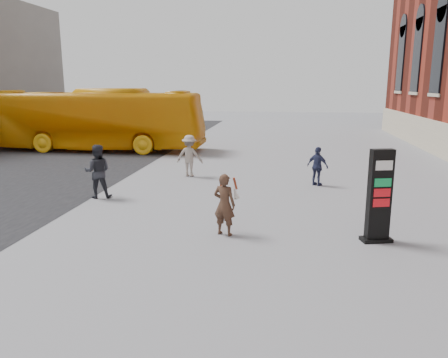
# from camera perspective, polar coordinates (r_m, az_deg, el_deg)

# --- Properties ---
(ground) EXTENTS (100.00, 100.00, 0.00)m
(ground) POSITION_cam_1_polar(r_m,az_deg,el_deg) (10.60, -0.07, -8.47)
(ground) COLOR #9E9EA3
(info_pylon) EXTENTS (0.79, 0.53, 2.27)m
(info_pylon) POSITION_cam_1_polar(r_m,az_deg,el_deg) (11.08, 19.62, -2.14)
(info_pylon) COLOR black
(info_pylon) RESTS_ON ground
(woman) EXTENTS (0.72, 0.68, 1.59)m
(woman) POSITION_cam_1_polar(r_m,az_deg,el_deg) (10.99, 0.08, -3.24)
(woman) COLOR #3B281B
(woman) RESTS_ON ground
(bus) EXTENTS (12.59, 3.04, 3.50)m
(bus) POSITION_cam_1_polar(r_m,az_deg,el_deg) (26.23, -16.69, 7.44)
(bus) COLOR orange
(bus) RESTS_ON road
(pedestrian_a) EXTENTS (1.02, 0.89, 1.80)m
(pedestrian_a) POSITION_cam_1_polar(r_m,az_deg,el_deg) (15.17, -16.19, 0.96)
(pedestrian_a) COLOR #27292F
(pedestrian_a) RESTS_ON ground
(pedestrian_b) EXTENTS (1.15, 0.73, 1.71)m
(pedestrian_b) POSITION_cam_1_polar(r_m,az_deg,el_deg) (18.05, -4.53, 3.04)
(pedestrian_b) COLOR gray
(pedestrian_b) RESTS_ON ground
(pedestrian_c) EXTENTS (0.92, 0.78, 1.47)m
(pedestrian_c) POSITION_cam_1_polar(r_m,az_deg,el_deg) (16.71, 12.13, 1.63)
(pedestrian_c) COLOR #292D4E
(pedestrian_c) RESTS_ON ground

